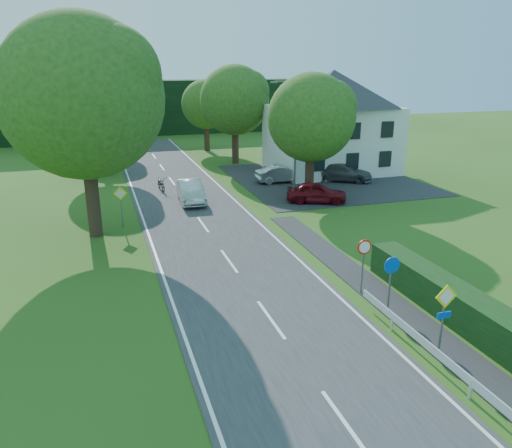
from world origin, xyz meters
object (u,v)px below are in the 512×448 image
object	(u,v)px
streetlight	(294,131)
motorcycle	(161,183)
parked_car_red	(317,192)
parked_car_silver_a	(281,174)
parasol	(320,167)
parked_car_grey	(341,172)
moving_car	(191,191)

from	to	relation	value
streetlight	motorcycle	xyz separation A→B (m)	(-9.26, 3.18, -3.90)
motorcycle	parked_car_red	bearing A→B (deg)	-40.22
streetlight	parked_car_silver_a	world-z (taller)	streetlight
parasol	parked_car_grey	bearing A→B (deg)	-40.24
streetlight	motorcycle	world-z (taller)	streetlight
streetlight	parked_car_red	size ratio (longest dim) A/B	1.97
motorcycle	parked_car_red	xyz separation A→B (m)	(9.60, -6.68, 0.16)
motorcycle	parked_car_silver_a	xyz separation A→B (m)	(9.49, -0.18, 0.15)
streetlight	parked_car_silver_a	distance (m)	4.80
parked_car_red	parasol	bearing A→B (deg)	-3.37
moving_car	parked_car_red	world-z (taller)	moving_car
streetlight	moving_car	xyz separation A→B (m)	(-7.76, -0.79, -3.69)
streetlight	parked_car_grey	xyz separation A→B (m)	(4.98, 2.00, -3.70)
streetlight	parked_car_red	world-z (taller)	streetlight
motorcycle	parasol	world-z (taller)	parasol
parasol	streetlight	bearing A→B (deg)	-139.63
moving_car	parked_car_red	distance (m)	8.54
parked_car_silver_a	parked_car_grey	bearing A→B (deg)	-101.83
motorcycle	streetlight	bearing A→B (deg)	-24.33
streetlight	parasol	distance (m)	5.89
parked_car_grey	parked_car_red	bearing A→B (deg)	172.97
moving_car	parked_car_red	size ratio (longest dim) A/B	1.10
parked_car_red	streetlight	bearing A→B (deg)	28.84
moving_car	parked_car_grey	distance (m)	13.04
motorcycle	parked_car_silver_a	size ratio (longest dim) A/B	0.49
parked_car_grey	parasol	distance (m)	1.75
streetlight	parasol	xyz separation A→B (m)	(3.66, 3.11, -3.40)
moving_car	parasol	world-z (taller)	parasol
streetlight	parked_car_silver_a	xyz separation A→B (m)	(0.22, 3.00, -3.75)
motorcycle	moving_car	bearing A→B (deg)	-74.68
moving_car	parasol	size ratio (longest dim) A/B	1.95
streetlight	parked_car_grey	bearing A→B (deg)	21.89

